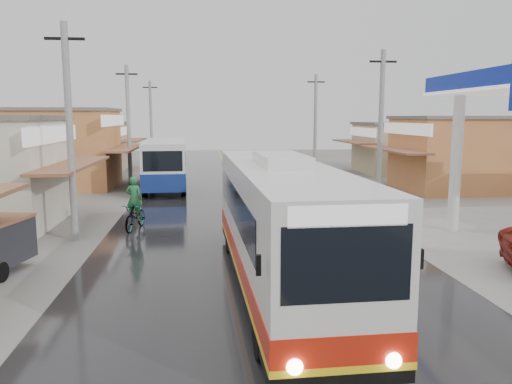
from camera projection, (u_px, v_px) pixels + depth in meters
ground at (306, 333)px, 10.80m from camera, size 120.00×120.00×0.00m
road at (246, 208)px, 25.54m from camera, size 12.00×90.00×0.02m
centre_line at (246, 208)px, 25.54m from camera, size 0.15×90.00×0.01m
shopfronts_left at (3, 203)px, 27.11m from camera, size 11.00×44.00×5.20m
utility_poles_left at (109, 207)px, 25.78m from camera, size 1.60×50.00×8.00m
utility_poles_right at (378, 206)px, 26.29m from camera, size 1.60×36.00×8.00m
coach_bus at (280, 224)px, 13.54m from camera, size 2.87×11.74×3.65m
second_bus at (165, 163)px, 32.26m from camera, size 2.89×9.46×3.11m
cyclist at (135, 212)px, 20.58m from camera, size 1.19×2.20×2.25m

